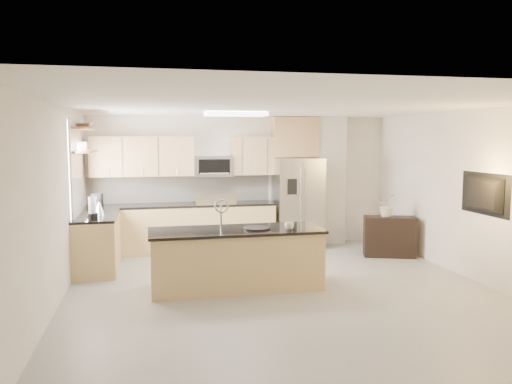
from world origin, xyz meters
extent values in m
plane|color=#A3A09B|center=(0.00, 0.00, 0.00)|extent=(6.50, 6.50, 0.00)
cube|color=white|center=(0.00, 0.00, 2.60)|extent=(6.00, 6.50, 0.02)
cube|color=white|center=(0.00, 3.25, 1.30)|extent=(6.00, 0.02, 2.60)
cube|color=white|center=(0.00, -3.25, 1.30)|extent=(6.00, 0.02, 2.60)
cube|color=white|center=(-3.00, 0.00, 1.30)|extent=(0.02, 6.50, 2.60)
cube|color=white|center=(3.00, 0.00, 1.30)|extent=(0.02, 6.50, 2.60)
cube|color=tan|center=(-1.23, 2.92, 0.44)|extent=(3.55, 0.65, 0.88)
cube|color=black|center=(-1.23, 2.92, 0.90)|extent=(3.55, 0.66, 0.04)
cube|color=beige|center=(-1.23, 3.24, 1.18)|extent=(3.55, 0.02, 0.52)
cube|color=tan|center=(-2.67, 1.85, 0.44)|extent=(0.65, 1.50, 0.88)
cube|color=black|center=(-2.67, 1.85, 0.90)|extent=(0.66, 1.50, 0.04)
cube|color=black|center=(-0.60, 2.92, 0.45)|extent=(0.76, 0.64, 0.90)
cube|color=black|center=(-0.60, 2.92, 0.92)|extent=(0.76, 0.62, 0.03)
cube|color=#ADADAF|center=(-0.60, 2.62, 1.03)|extent=(0.76, 0.04, 0.22)
cube|color=tan|center=(-1.94, 3.08, 1.83)|extent=(1.92, 0.33, 0.75)
cube|color=tan|center=(0.19, 3.08, 1.83)|extent=(0.82, 0.33, 0.75)
cube|color=#ADADAF|center=(-0.60, 3.05, 1.63)|extent=(0.76, 0.40, 0.40)
cube|color=black|center=(-0.60, 2.85, 1.63)|extent=(0.60, 0.02, 0.28)
cube|color=#ADADAF|center=(1.06, 2.88, 0.89)|extent=(0.92, 0.75, 1.78)
cube|color=#959598|center=(1.06, 2.50, 0.89)|extent=(0.02, 0.01, 1.69)
cube|color=black|center=(0.84, 2.48, 1.25)|extent=(0.18, 0.03, 0.30)
cube|color=beige|center=(1.82, 3.10, 1.30)|extent=(0.60, 0.30, 2.60)
cube|color=white|center=(-2.98, 1.85, 1.65)|extent=(0.03, 1.05, 1.55)
cube|color=white|center=(-2.97, 1.85, 1.65)|extent=(0.03, 1.15, 1.65)
cube|color=#9A5E3D|center=(-2.85, 1.95, 1.95)|extent=(0.30, 1.20, 0.04)
cube|color=#9A5E3D|center=(-2.85, 1.95, 2.32)|extent=(0.30, 1.20, 0.04)
cube|color=white|center=(-0.40, 1.60, 2.56)|extent=(1.00, 0.50, 0.06)
cube|color=tan|center=(-0.61, 0.37, 0.41)|extent=(2.43, 0.85, 0.82)
cube|color=black|center=(-0.61, 0.37, 0.84)|extent=(2.49, 0.91, 0.04)
cube|color=black|center=(-0.80, 0.37, 0.83)|extent=(0.51, 0.37, 0.01)
cylinder|color=#ADADAF|center=(-0.80, 0.58, 1.03)|extent=(0.03, 0.03, 0.34)
torus|color=#ADADAF|center=(-0.80, 0.52, 1.18)|extent=(0.21, 0.03, 0.21)
cube|color=black|center=(2.48, 1.71, 0.37)|extent=(1.00, 0.66, 0.74)
imported|color=white|center=(0.12, 0.17, 0.92)|extent=(0.15, 0.15, 0.11)
cylinder|color=black|center=(-0.32, 0.33, 0.87)|extent=(0.42, 0.42, 0.02)
cylinder|color=black|center=(-2.67, 1.30, 0.97)|extent=(0.15, 0.15, 0.11)
cylinder|color=silver|center=(-2.67, 1.30, 1.15)|extent=(0.11, 0.11, 0.25)
cone|color=#ADADAF|center=(-2.62, 1.80, 1.03)|extent=(0.20, 0.20, 0.22)
cylinder|color=black|center=(-2.62, 1.80, 1.15)|extent=(0.04, 0.04, 0.04)
cube|color=black|center=(-2.69, 2.23, 1.07)|extent=(0.18, 0.21, 0.31)
cylinder|color=#ADADAF|center=(-2.69, 2.17, 1.00)|extent=(0.10, 0.10, 0.11)
imported|color=#ADADAF|center=(-2.85, 1.99, 2.38)|extent=(0.40, 0.40, 0.09)
imported|color=silver|center=(2.43, 1.77, 1.05)|extent=(0.67, 0.62, 0.62)
imported|color=black|center=(2.91, -0.20, 1.35)|extent=(0.14, 1.08, 0.62)
camera|label=1|loc=(-1.81, -6.60, 2.14)|focal=35.00mm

